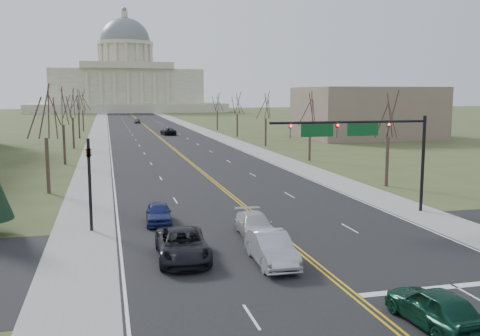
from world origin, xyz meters
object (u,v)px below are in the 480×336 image
car_sb_outer_lead (182,245)px  car_far_sb (137,121)px  car_sb_inner_lead (271,248)px  car_far_nb (168,131)px  car_nb_inner_lead (435,307)px  signal_mast (362,136)px  car_sb_inner_second (255,225)px  signal_left (89,174)px  car_sb_outer_second (159,213)px

car_sb_outer_lead → car_far_sb: 133.58m
car_sb_inner_lead → car_far_nb: 88.41m
car_nb_inner_lead → car_sb_inner_lead: bearing=-70.7°
signal_mast → car_far_nb: signal_mast is taller
car_far_nb → signal_mast: bearing=86.9°
car_nb_inner_lead → car_sb_outer_lead: car_sb_outer_lead is taller
car_sb_inner_lead → car_sb_outer_lead: 4.77m
car_far_sb → car_nb_inner_lead: bearing=-82.9°
car_sb_outer_lead → car_sb_inner_second: (5.04, 3.64, -0.09)m
car_sb_outer_lead → car_far_nb: 86.90m
signal_mast → car_far_sb: (-8.75, 126.02, -5.04)m
signal_left → car_far_sb: signal_left is taller
car_sb_inner_lead → car_sb_inner_second: 5.54m
signal_mast → signal_left: bearing=180.0°
car_sb_outer_lead → car_sb_inner_second: bearing=37.9°
signal_left → car_far_sb: size_ratio=1.44×
signal_mast → car_far_nb: (-5.03, 78.97, -4.99)m
car_sb_inner_lead → car_sb_inner_second: (0.65, 5.50, -0.12)m
car_sb_outer_lead → car_far_sb: bearing=89.8°
car_nb_inner_lead → signal_mast: bearing=-112.1°
car_sb_outer_lead → car_far_sb: car_sb_outer_lead is taller
car_sb_inner_second → car_far_nb: size_ratio=0.89×
car_far_nb → car_nb_inner_lead: bearing=82.7°
car_sb_inner_lead → car_far_sb: (0.93, 135.33, -0.12)m
signal_left → car_sb_outer_lead: size_ratio=1.04×
car_far_sb → car_sb_outer_second: bearing=-86.7°
signal_left → car_far_sb: bearing=85.4°
car_sb_outer_lead → car_far_nb: bearing=86.2°
car_far_nb → car_far_sb: 47.19m
signal_mast → car_nb_inner_lead: signal_mast is taller
car_nb_inner_lead → car_sb_inner_second: bearing=-81.6°
signal_left → car_sb_outer_second: bearing=12.3°
signal_left → car_nb_inner_lead: signal_left is taller
car_sb_inner_lead → car_far_nb: car_sb_inner_lead is taller
car_far_sb → signal_mast: bearing=-80.1°
car_sb_inner_second → car_far_sb: size_ratio=1.17×
car_nb_inner_lead → car_far_nb: size_ratio=0.84×
signal_left → car_sb_outer_second: (4.42, 0.96, -2.98)m
car_sb_inner_lead → car_far_sb: 135.34m
car_sb_outer_second → car_far_nb: 78.59m
signal_mast → car_sb_inner_lead: (-9.68, -9.31, -4.92)m
car_nb_inner_lead → car_sb_outer_lead: bearing=-56.4°
signal_left → car_far_sb: 126.46m
car_nb_inner_lead → car_far_sb: (-2.83, 144.07, -0.07)m
car_sb_outer_lead → car_far_nb: (9.04, 86.43, -0.04)m
car_far_nb → signal_left: bearing=73.2°
car_far_sb → car_sb_inner_second: bearing=-84.2°
car_nb_inner_lead → car_far_sb: 144.10m
signal_left → signal_mast: bearing=-0.0°
car_sb_outer_second → car_sb_inner_second: bearing=-37.1°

